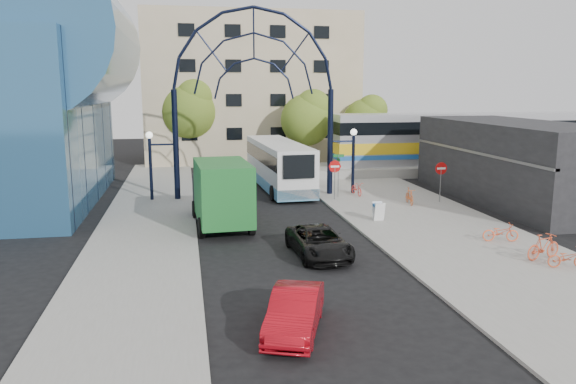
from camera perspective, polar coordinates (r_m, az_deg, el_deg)
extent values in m
plane|color=black|center=(23.38, 0.99, -7.12)|extent=(120.00, 120.00, 0.00)
cube|color=gray|center=(29.51, 14.84, -3.60)|extent=(8.00, 56.00, 0.12)
cube|color=gray|center=(28.79, -14.27, -3.93)|extent=(5.00, 50.00, 0.12)
cylinder|color=black|center=(36.02, -11.32, 4.62)|extent=(0.36, 0.36, 7.00)
cylinder|color=black|center=(37.22, 4.31, 4.98)|extent=(0.36, 0.36, 7.00)
cylinder|color=black|center=(36.26, -13.77, 2.17)|extent=(0.20, 0.20, 4.00)
cylinder|color=black|center=(37.83, 6.62, 2.74)|extent=(0.20, 0.20, 4.00)
sphere|color=white|center=(36.02, -13.92, 5.63)|extent=(0.44, 0.44, 0.44)
sphere|color=white|center=(37.60, 6.70, 6.06)|extent=(0.44, 0.44, 0.44)
cylinder|color=slate|center=(35.56, 4.76, 1.00)|extent=(0.06, 0.06, 2.20)
cylinder|color=red|center=(35.40, 4.79, 2.60)|extent=(0.80, 0.04, 0.80)
cube|color=white|center=(35.38, 4.80, 2.59)|extent=(0.55, 0.02, 0.12)
cylinder|color=slate|center=(35.86, 15.22, 0.75)|extent=(0.06, 0.06, 2.20)
cylinder|color=red|center=(35.71, 15.29, 2.33)|extent=(0.76, 0.04, 0.76)
cube|color=white|center=(35.68, 15.31, 2.32)|extent=(0.55, 0.02, 0.12)
cylinder|color=slate|center=(36.18, 5.13, 1.65)|extent=(0.05, 0.05, 2.80)
cube|color=#146626|center=(36.01, 5.17, 3.69)|extent=(0.70, 0.03, 0.18)
cube|color=#146626|center=(36.04, 5.16, 3.30)|extent=(0.03, 0.70, 0.18)
cube|color=white|center=(30.10, 9.29, -2.01)|extent=(0.55, 0.26, 0.99)
cube|color=white|center=(30.42, 9.07, -1.87)|extent=(0.55, 0.26, 0.99)
cube|color=#1E59A5|center=(30.20, 9.20, -1.33)|extent=(0.55, 0.42, 0.14)
cylinder|color=#2B5B85|center=(37.72, -22.70, 14.18)|extent=(9.00, 16.00, 9.00)
cube|color=black|center=(38.10, 22.12, 2.85)|extent=(6.00, 16.00, 5.00)
cube|color=tan|center=(57.19, -4.04, 10.43)|extent=(20.00, 12.00, 14.00)
cube|color=gray|center=(50.62, 18.55, 2.40)|extent=(32.00, 5.00, 0.80)
cube|color=#B7B7BC|center=(50.35, 18.72, 5.22)|extent=(25.00, 3.00, 4.20)
cube|color=gold|center=(50.40, 18.68, 4.54)|extent=(25.10, 3.05, 0.90)
cube|color=black|center=(50.28, 18.79, 6.35)|extent=(25.05, 3.05, 1.00)
cube|color=#1E59A5|center=(50.48, 18.63, 3.75)|extent=(25.10, 3.05, 0.35)
cylinder|color=#382314|center=(49.30, 1.86, 3.75)|extent=(0.36, 0.36, 2.52)
sphere|color=#446B1C|center=(49.03, 1.89, 7.33)|extent=(4.48, 4.48, 4.48)
sphere|color=#446B1C|center=(48.80, 2.55, 8.62)|extent=(3.08, 3.08, 3.08)
cylinder|color=#382314|center=(52.14, -9.92, 4.17)|extent=(0.36, 0.36, 2.88)
sphere|color=#446B1C|center=(51.88, -10.04, 8.04)|extent=(5.12, 5.12, 5.12)
sphere|color=#446B1C|center=(51.55, -9.52, 9.46)|extent=(3.52, 3.52, 3.52)
cylinder|color=#382314|center=(52.80, 7.79, 4.01)|extent=(0.36, 0.36, 2.34)
sphere|color=#446B1C|center=(52.56, 7.87, 7.11)|extent=(4.16, 4.16, 4.16)
sphere|color=#446B1C|center=(52.38, 8.53, 8.22)|extent=(2.86, 2.86, 2.86)
cube|color=white|center=(39.96, -0.99, 2.95)|extent=(3.17, 12.00, 3.00)
cube|color=#599EC7|center=(40.14, -0.98, 1.19)|extent=(3.20, 12.00, 0.72)
cube|color=black|center=(39.88, -0.99, 3.83)|extent=(3.21, 11.76, 0.93)
cube|color=black|center=(34.07, 1.12, 2.59)|extent=(1.96, 0.23, 1.45)
cube|color=black|center=(45.72, -2.53, 3.71)|extent=(2.48, 0.30, 1.65)
cylinder|color=black|center=(43.50, -3.65, 1.81)|extent=(0.33, 1.00, 0.99)
cylinder|color=black|center=(43.98, -0.34, 1.92)|extent=(0.33, 1.00, 0.99)
cylinder|color=black|center=(35.66, -1.53, -0.12)|extent=(0.33, 1.00, 0.99)
cylinder|color=black|center=(36.25, 2.46, 0.05)|extent=(0.33, 1.00, 0.99)
cube|color=black|center=(31.43, -7.31, -0.43)|extent=(2.55, 2.65, 2.31)
cube|color=black|center=(32.58, -7.58, 0.80)|extent=(2.10, 0.22, 1.05)
cube|color=#1C6A29|center=(28.20, -6.64, 0.06)|extent=(2.78, 4.96, 2.94)
cylinder|color=black|center=(31.15, -9.43, -1.81)|extent=(0.33, 1.02, 1.01)
cylinder|color=black|center=(31.41, -5.03, -1.60)|extent=(0.33, 1.02, 1.01)
cylinder|color=black|center=(27.17, -8.78, -3.61)|extent=(0.33, 1.02, 1.01)
cylinder|color=black|center=(27.46, -3.74, -3.36)|extent=(0.33, 1.02, 1.01)
imported|color=black|center=(24.02, 3.16, -5.08)|extent=(2.33, 4.64, 1.26)
imported|color=#A00913|center=(16.82, 0.70, -12.01)|extent=(2.57, 4.13, 1.29)
imported|color=red|center=(37.27, 6.99, 0.36)|extent=(0.71, 1.68, 0.86)
imported|color=#D35E2A|center=(34.84, 12.24, -0.41)|extent=(0.67, 1.69, 0.99)
imported|color=#FD6032|center=(27.65, 20.78, -3.85)|extent=(1.71, 0.91, 0.86)
imported|color=#CC4928|center=(25.45, 24.53, -5.07)|extent=(1.88, 0.96, 1.09)
imported|color=#CC4F28|center=(24.74, 26.53, -5.99)|extent=(1.63, 0.85, 0.81)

